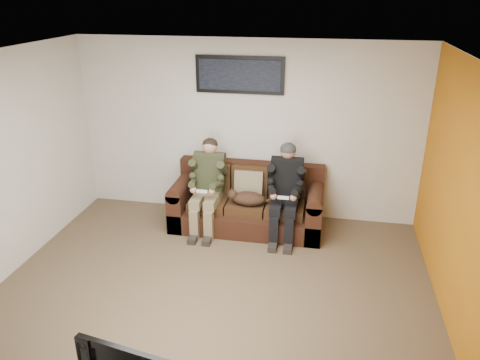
% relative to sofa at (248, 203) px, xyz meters
% --- Properties ---
extents(floor, '(5.00, 5.00, 0.00)m').
position_rel_sofa_xyz_m(floor, '(-0.10, -1.83, -0.33)').
color(floor, brown).
rests_on(floor, ground).
extents(ceiling, '(5.00, 5.00, 0.00)m').
position_rel_sofa_xyz_m(ceiling, '(-0.10, -1.83, 2.27)').
color(ceiling, silver).
rests_on(ceiling, ground).
extents(wall_back, '(5.00, 0.00, 5.00)m').
position_rel_sofa_xyz_m(wall_back, '(-0.10, 0.42, 0.97)').
color(wall_back, beige).
rests_on(wall_back, ground).
extents(wall_front, '(5.00, 0.00, 5.00)m').
position_rel_sofa_xyz_m(wall_front, '(-0.10, -4.08, 0.97)').
color(wall_front, beige).
rests_on(wall_front, ground).
extents(wall_right, '(0.00, 4.50, 4.50)m').
position_rel_sofa_xyz_m(wall_right, '(2.40, -1.83, 0.97)').
color(wall_right, beige).
rests_on(wall_right, ground).
extents(accent_wall_right, '(0.00, 4.50, 4.50)m').
position_rel_sofa_xyz_m(accent_wall_right, '(2.39, -1.83, 0.97)').
color(accent_wall_right, '#B96A12').
rests_on(accent_wall_right, ground).
extents(sofa, '(2.13, 0.92, 0.87)m').
position_rel_sofa_xyz_m(sofa, '(0.00, 0.00, 0.00)').
color(sofa, '#33190F').
rests_on(sofa, ground).
extents(throw_pillow, '(0.41, 0.19, 0.40)m').
position_rel_sofa_xyz_m(throw_pillow, '(0.00, 0.04, 0.29)').
color(throw_pillow, '#837455').
rests_on(throw_pillow, sofa).
extents(throw_blanket, '(0.44, 0.21, 0.08)m').
position_rel_sofa_xyz_m(throw_blanket, '(-0.64, 0.27, 0.54)').
color(throw_blanket, '#BAB489').
rests_on(throw_blanket, sofa).
extents(person_left, '(0.51, 0.87, 1.28)m').
position_rel_sofa_xyz_m(person_left, '(-0.55, -0.18, 0.39)').
color(person_left, '#817150').
rests_on(person_left, sofa).
extents(person_right, '(0.51, 0.86, 1.29)m').
position_rel_sofa_xyz_m(person_right, '(0.55, -0.18, 0.39)').
color(person_right, black).
rests_on(person_right, sofa).
extents(cat, '(0.66, 0.26, 0.24)m').
position_rel_sofa_xyz_m(cat, '(0.03, -0.25, 0.20)').
color(cat, '#462B1B').
rests_on(cat, sofa).
extents(framed_poster, '(1.25, 0.05, 0.52)m').
position_rel_sofa_xyz_m(framed_poster, '(-0.20, 0.39, 1.77)').
color(framed_poster, black).
rests_on(framed_poster, wall_back).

